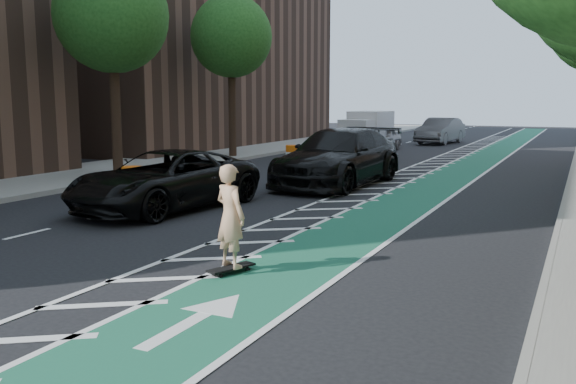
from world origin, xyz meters
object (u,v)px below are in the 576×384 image
Objects in this scene: suv_near at (165,180)px; barrel_a at (132,186)px; suv_far at (339,157)px; skateboarder at (230,216)px.

suv_near is 1.47m from barrel_a.
suv_far reaches higher than suv_near.
suv_far is at bearing -58.21° from skateboarder.
barrel_a is at bearing 173.52° from suv_near.
barrel_a is (-3.80, -6.03, -0.46)m from suv_far.
suv_near is (-4.70, 4.42, -0.21)m from skateboarder.
skateboarder is 11.02m from suv_far.
skateboarder is 6.46m from suv_near.
skateboarder is 7.75m from barrel_a.
suv_far reaches higher than barrel_a.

